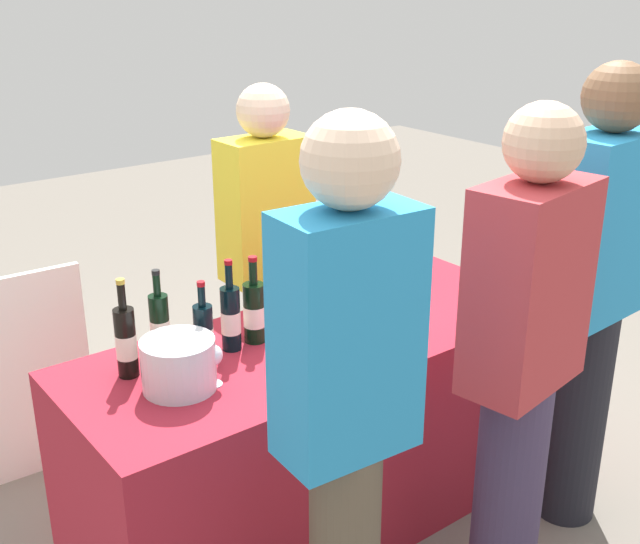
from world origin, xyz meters
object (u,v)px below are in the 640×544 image
wine_bottle_0 (126,341)px  guest_1 (522,357)px  wine_bottle_7 (410,256)px  wine_glass_0 (212,357)px  wine_bottle_2 (204,334)px  guest_2 (592,289)px  wine_glass_1 (301,331)px  server_pouring (267,258)px  ice_bucket (179,364)px  wine_bottle_6 (362,277)px  wine_glass_2 (345,329)px  wine_bottle_1 (160,327)px  guest_0 (346,411)px  menu_board (19,380)px  wine_bottle_4 (254,311)px  wine_bottle_5 (320,288)px  wine_bottle_3 (231,318)px

wine_bottle_0 → guest_1: bearing=-44.4°
wine_bottle_7 → wine_glass_0: bearing=-166.7°
wine_bottle_7 → wine_bottle_2: bearing=-173.6°
wine_glass_0 → guest_2: bearing=-21.2°
wine_glass_1 → server_pouring: 0.73m
wine_glass_1 → wine_bottle_0: bearing=157.0°
wine_bottle_0 → ice_bucket: bearing=-62.3°
wine_glass_0 → server_pouring: bearing=45.3°
wine_bottle_2 → wine_bottle_6: size_ratio=1.00×
wine_glass_0 → ice_bucket: size_ratio=0.59×
wine_bottle_7 → ice_bucket: size_ratio=1.42×
wine_glass_2 → guest_2: size_ratio=0.07×
wine_bottle_1 → guest_2: size_ratio=0.19×
guest_0 → wine_bottle_7: bearing=43.5°
guest_0 → guest_1: 0.68m
guest_1 → wine_glass_2: bearing=103.1°
wine_bottle_7 → menu_board: (-1.44, 0.79, -0.46)m
server_pouring → guest_1: bearing=91.8°
wine_glass_0 → guest_2: (1.29, -0.50, 0.07)m
wine_bottle_4 → wine_glass_0: wine_bottle_4 is taller
wine_bottle_4 → ice_bucket: 0.41m
wine_glass_0 → wine_glass_2: bearing=-9.9°
guest_1 → wine_bottle_1: bearing=120.6°
wine_bottle_0 → wine_glass_2: wine_bottle_0 is taller
wine_glass_1 → menu_board: wine_glass_1 is taller
server_pouring → guest_2: guest_2 is taller
wine_bottle_1 → wine_bottle_5: 0.65m
wine_bottle_6 → guest_0: bearing=-132.4°
wine_bottle_1 → menu_board: wine_bottle_1 is taller
wine_bottle_6 → wine_glass_1: size_ratio=2.27×
wine_bottle_7 → wine_glass_0: size_ratio=2.39×
wine_bottle_6 → guest_0: guest_0 is taller
wine_bottle_2 → wine_bottle_1: bearing=131.4°
ice_bucket → guest_2: (1.38, -0.55, 0.09)m
wine_bottle_3 → ice_bucket: bearing=-153.6°
server_pouring → wine_bottle_4: bearing=51.4°
wine_bottle_4 → wine_glass_1: 0.20m
wine_glass_2 → wine_glass_0: bearing=170.1°
guest_1 → menu_board: bearing=112.1°
wine_bottle_4 → wine_bottle_6: 0.53m
guest_1 → server_pouring: bearing=83.2°
wine_bottle_1 → wine_bottle_3: (0.23, -0.07, -0.00)m
wine_bottle_5 → wine_glass_1: size_ratio=2.45×
wine_bottle_3 → wine_bottle_5: 0.42m
wine_bottle_1 → wine_glass_1: 0.48m
ice_bucket → guest_1: (0.80, -0.70, 0.06)m
wine_bottle_6 → menu_board: wine_bottle_6 is taller
guest_1 → menu_board: 2.05m
wine_bottle_0 → wine_bottle_1: wine_bottle_0 is taller
ice_bucket → guest_0: size_ratio=0.14×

